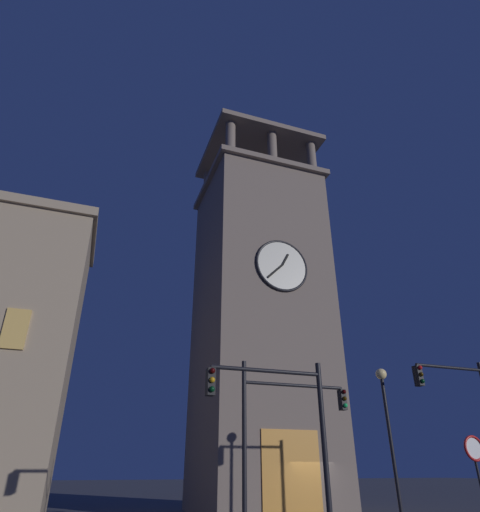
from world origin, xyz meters
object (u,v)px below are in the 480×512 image
traffic_signal_far (284,418)px  no_horn_sign (476,458)px  clocktower (260,317)px  street_lamp (387,416)px  traffic_signal_mid (280,421)px  traffic_signal_near (471,414)px

traffic_signal_far → no_horn_sign: 6.55m
no_horn_sign → clocktower: bearing=-82.8°
clocktower → no_horn_sign: bearing=97.2°
clocktower → street_lamp: bearing=96.1°
clocktower → traffic_signal_mid: (3.57, 10.39, -7.52)m
street_lamp → no_horn_sign: (-0.62, 3.28, -1.55)m
traffic_signal_near → street_lamp: bearing=-32.2°
clocktower → street_lamp: (-1.09, 10.29, -7.20)m
clocktower → traffic_signal_far: clocktower is taller
clocktower → traffic_signal_near: 14.39m
clocktower → traffic_signal_mid: size_ratio=4.74×
traffic_signal_near → traffic_signal_mid: size_ratio=1.06×
traffic_signal_far → traffic_signal_near: bearing=-170.7°
street_lamp → clocktower: bearing=-83.9°
traffic_signal_far → no_horn_sign: size_ratio=1.63×
clocktower → traffic_signal_mid: 13.32m
traffic_signal_far → street_lamp: street_lamp is taller
traffic_signal_mid → traffic_signal_far: size_ratio=1.11×
street_lamp → traffic_signal_far: bearing=27.2°
traffic_signal_near → no_horn_sign: (1.96, 1.66, -1.57)m
clocktower → street_lamp: clocktower is taller
traffic_signal_near → traffic_signal_mid: traffic_signal_near is taller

